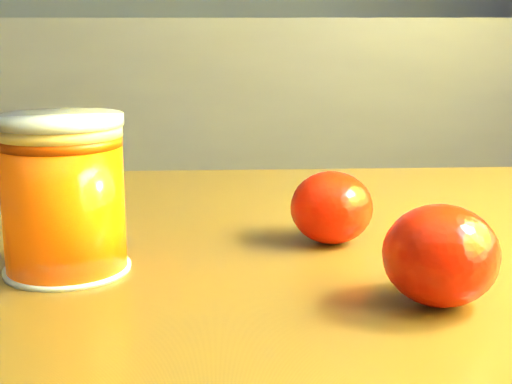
{
  "coord_description": "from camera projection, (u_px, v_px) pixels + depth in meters",
  "views": [
    {
      "loc": [
        0.96,
        -0.24,
        0.88
      ],
      "look_at": [
        0.96,
        0.23,
        0.77
      ],
      "focal_mm": 50.0,
      "sensor_mm": 36.0,
      "label": 1
    }
  ],
  "objects": [
    {
      "name": "table",
      "position": [
        324.0,
        378.0,
        0.53
      ],
      "size": [
        0.99,
        0.71,
        0.72
      ],
      "rotation": [
        0.0,
        0.0,
        0.05
      ],
      "color": "brown",
      "rests_on": "ground"
    },
    {
      "name": "juice_glass",
      "position": [
        63.0,
        195.0,
        0.47
      ],
      "size": [
        0.08,
        0.08,
        0.1
      ],
      "rotation": [
        0.0,
        0.0,
        -0.15
      ],
      "color": "#FF5605",
      "rests_on": "table"
    },
    {
      "name": "orange_front",
      "position": [
        441.0,
        255.0,
        0.42
      ],
      "size": [
        0.09,
        0.09,
        0.06
      ],
      "primitive_type": "ellipsoid",
      "rotation": [
        0.0,
        0.0,
        0.37
      ],
      "color": "red",
      "rests_on": "table"
    },
    {
      "name": "orange_back",
      "position": [
        332.0,
        208.0,
        0.54
      ],
      "size": [
        0.08,
        0.08,
        0.06
      ],
      "primitive_type": "ellipsoid",
      "rotation": [
        0.0,
        0.0,
        -0.24
      ],
      "color": "red",
      "rests_on": "table"
    }
  ]
}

